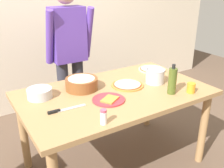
# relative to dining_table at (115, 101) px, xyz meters

# --- Properties ---
(ground) EXTENTS (8.00, 8.00, 0.00)m
(ground) POSITION_rel_dining_table_xyz_m (0.00, 0.00, -0.67)
(ground) COLOR brown
(wall_back) EXTENTS (5.60, 0.10, 2.60)m
(wall_back) POSITION_rel_dining_table_xyz_m (0.00, 1.60, 0.63)
(wall_back) COLOR beige
(wall_back) RESTS_ON ground
(dining_table) EXTENTS (1.60, 0.96, 0.76)m
(dining_table) POSITION_rel_dining_table_xyz_m (0.00, 0.00, 0.00)
(dining_table) COLOR #A37A4C
(dining_table) RESTS_ON ground
(person_cook) EXTENTS (0.49, 0.25, 1.62)m
(person_cook) POSITION_rel_dining_table_xyz_m (-0.09, 0.76, 0.27)
(person_cook) COLOR #2D2D38
(person_cook) RESTS_ON ground
(pizza_raw_on_board) EXTENTS (0.28, 0.28, 0.02)m
(pizza_raw_on_board) POSITION_rel_dining_table_xyz_m (0.62, 0.26, 0.10)
(pizza_raw_on_board) COLOR beige
(pizza_raw_on_board) RESTS_ON dining_table
(pizza_cooked_on_tray) EXTENTS (0.29, 0.29, 0.02)m
(pizza_cooked_on_tray) POSITION_rel_dining_table_xyz_m (0.16, 0.04, 0.10)
(pizza_cooked_on_tray) COLOR #C67A33
(pizza_cooked_on_tray) RESTS_ON dining_table
(plate_with_slice) EXTENTS (0.26, 0.26, 0.02)m
(plate_with_slice) POSITION_rel_dining_table_xyz_m (-0.14, -0.12, 0.10)
(plate_with_slice) COLOR red
(plate_with_slice) RESTS_ON dining_table
(popcorn_bowl) EXTENTS (0.28, 0.28, 0.11)m
(popcorn_bowl) POSITION_rel_dining_table_xyz_m (-0.22, 0.19, 0.15)
(popcorn_bowl) COLOR brown
(popcorn_bowl) RESTS_ON dining_table
(mixing_bowl_steel) EXTENTS (0.20, 0.20, 0.08)m
(mixing_bowl_steel) POSITION_rel_dining_table_xyz_m (-0.58, 0.21, 0.13)
(mixing_bowl_steel) COLOR #B7B7BC
(mixing_bowl_steel) RESTS_ON dining_table
(olive_oil_bottle) EXTENTS (0.07, 0.07, 0.26)m
(olive_oil_bottle) POSITION_rel_dining_table_xyz_m (0.38, -0.28, 0.20)
(olive_oil_bottle) COLOR #47561E
(olive_oil_bottle) RESTS_ON dining_table
(steel_pot) EXTENTS (0.17, 0.17, 0.13)m
(steel_pot) POSITION_rel_dining_table_xyz_m (0.42, -0.03, 0.16)
(steel_pot) COLOR #B7B7BC
(steel_pot) RESTS_ON dining_table
(cup_orange) EXTENTS (0.07, 0.07, 0.08)m
(cup_orange) POSITION_rel_dining_table_xyz_m (0.53, -0.36, 0.13)
(cup_orange) COLOR orange
(cup_orange) RESTS_ON dining_table
(salt_shaker) EXTENTS (0.04, 0.04, 0.11)m
(salt_shaker) POSITION_rel_dining_table_xyz_m (-0.35, -0.41, 0.14)
(salt_shaker) COLOR white
(salt_shaker) RESTS_ON dining_table
(chef_knife) EXTENTS (0.29, 0.03, 0.02)m
(chef_knife) POSITION_rel_dining_table_xyz_m (-0.51, -0.09, 0.10)
(chef_knife) COLOR silver
(chef_knife) RESTS_ON dining_table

